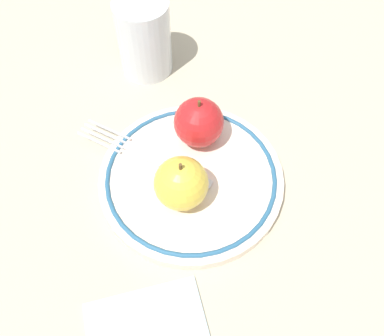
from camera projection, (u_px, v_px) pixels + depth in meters
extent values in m
plane|color=#B6A98D|center=(191.00, 182.00, 0.55)|extent=(2.00, 2.00, 0.00)
cylinder|color=beige|center=(192.00, 181.00, 0.54)|extent=(0.23, 0.23, 0.02)
torus|color=#2A5D83|center=(192.00, 178.00, 0.54)|extent=(0.22, 0.22, 0.01)
sphere|color=gold|center=(181.00, 183.00, 0.49)|extent=(0.06, 0.06, 0.06)
cylinder|color=brown|center=(180.00, 167.00, 0.46)|extent=(0.00, 0.00, 0.01)
sphere|color=red|center=(199.00, 122.00, 0.54)|extent=(0.06, 0.06, 0.06)
cylinder|color=brown|center=(199.00, 104.00, 0.51)|extent=(0.00, 0.00, 0.01)
cube|color=silver|center=(174.00, 168.00, 0.54)|extent=(0.10, 0.07, 0.00)
cube|color=silver|center=(132.00, 149.00, 0.56)|extent=(0.02, 0.02, 0.00)
cube|color=silver|center=(109.00, 130.00, 0.57)|extent=(0.06, 0.04, 0.00)
cube|color=silver|center=(106.00, 134.00, 0.57)|extent=(0.06, 0.04, 0.00)
cube|color=silver|center=(102.00, 138.00, 0.56)|extent=(0.06, 0.04, 0.00)
cube|color=silver|center=(99.00, 143.00, 0.56)|extent=(0.06, 0.04, 0.00)
cylinder|color=silver|center=(144.00, 37.00, 0.61)|extent=(0.08, 0.08, 0.12)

